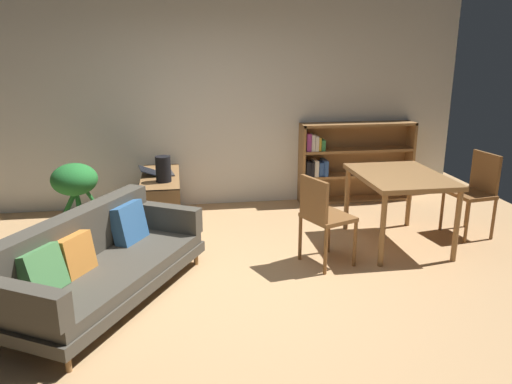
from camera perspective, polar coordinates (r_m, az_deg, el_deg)
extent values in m
plane|color=tan|center=(4.49, -2.82, -11.48)|extent=(8.16, 8.16, 0.00)
cube|color=silver|center=(6.71, -5.53, 9.87)|extent=(6.80, 0.10, 2.70)
cylinder|color=olive|center=(5.06, -6.80, -7.47)|extent=(0.04, 0.04, 0.13)
cylinder|color=olive|center=(3.75, -20.49, -17.68)|extent=(0.04, 0.04, 0.13)
cylinder|color=olive|center=(5.39, -13.28, -6.27)|extent=(0.04, 0.04, 0.13)
cube|color=#474238|center=(4.49, -16.27, -9.68)|extent=(1.69, 2.12, 0.10)
cube|color=#474238|center=(4.45, -16.38, -8.52)|extent=(1.62, 2.04, 0.10)
cube|color=#474238|center=(4.54, -19.79, -4.79)|extent=(1.11, 1.74, 0.42)
cube|color=#474238|center=(5.09, -10.31, -2.81)|extent=(0.74, 0.51, 0.25)
cube|color=#474238|center=(3.77, -25.18, -11.24)|extent=(0.74, 0.51, 0.25)
cube|color=#4C894C|center=(4.09, -23.04, -8.28)|extent=(0.35, 0.40, 0.36)
cube|color=orange|center=(4.32, -19.82, -6.74)|extent=(0.32, 0.37, 0.34)
cube|color=#336093|center=(4.86, -14.19, -3.45)|extent=(0.35, 0.42, 0.39)
cube|color=olive|center=(6.65, -10.52, 0.45)|extent=(0.44, 0.04, 0.62)
cube|color=olive|center=(5.51, -10.77, -2.91)|extent=(0.44, 0.04, 0.62)
cube|color=olive|center=(6.09, -10.60, -1.61)|extent=(0.44, 1.20, 0.04)
cube|color=olive|center=(6.00, -10.77, 1.57)|extent=(0.44, 1.24, 0.04)
cube|color=olive|center=(6.17, -10.49, -3.63)|extent=(0.44, 1.20, 0.04)
cube|color=#333338|center=(6.11, -10.36, 2.13)|extent=(0.25, 0.37, 0.02)
cube|color=black|center=(6.08, -12.17, 2.38)|extent=(0.23, 0.35, 0.08)
cylinder|color=black|center=(5.72, -10.45, 2.57)|extent=(0.17, 0.17, 0.29)
cylinder|color=slate|center=(5.71, -10.48, 3.13)|extent=(0.09, 0.09, 0.01)
cylinder|color=#333338|center=(6.10, -19.37, -3.72)|extent=(0.36, 0.36, 0.20)
cylinder|color=#287A33|center=(5.97, -18.33, -0.36)|extent=(0.32, 0.05, 0.55)
cylinder|color=#287A33|center=(6.09, -19.42, -0.98)|extent=(0.06, 0.20, 0.38)
cylinder|color=#287A33|center=(6.06, -20.37, -1.34)|extent=(0.22, 0.10, 0.35)
cylinder|color=#287A33|center=(5.94, -19.52, -1.46)|extent=(0.08, 0.19, 0.37)
ellipsoid|color=#287A33|center=(5.94, -19.88, 1.36)|extent=(0.51, 0.51, 0.36)
cylinder|color=olive|center=(5.96, 10.24, -0.80)|extent=(0.06, 0.06, 0.74)
cylinder|color=olive|center=(5.03, 14.13, -4.29)|extent=(0.06, 0.06, 0.74)
cylinder|color=olive|center=(6.25, 16.96, -0.45)|extent=(0.06, 0.06, 0.74)
cylinder|color=olive|center=(5.37, 21.76, -3.65)|extent=(0.06, 0.06, 0.74)
cube|color=olive|center=(5.53, 16.01, 1.70)|extent=(0.87, 1.15, 0.05)
cylinder|color=brown|center=(5.30, 8.22, -4.43)|extent=(0.04, 0.04, 0.46)
cylinder|color=brown|center=(5.02, 11.13, -5.78)|extent=(0.04, 0.04, 0.46)
cylinder|color=brown|center=(5.09, 5.02, -5.22)|extent=(0.04, 0.04, 0.46)
cylinder|color=brown|center=(4.80, 7.87, -6.70)|extent=(0.04, 0.04, 0.46)
cube|color=brown|center=(4.96, 8.16, -2.82)|extent=(0.54, 0.56, 0.04)
cube|color=brown|center=(4.79, 6.58, -0.76)|extent=(0.18, 0.38, 0.39)
cylinder|color=brown|center=(5.95, 22.75, -3.23)|extent=(0.04, 0.04, 0.46)
cylinder|color=brown|center=(6.26, 20.29, -2.04)|extent=(0.04, 0.04, 0.46)
cylinder|color=brown|center=(6.18, 25.27, -2.83)|extent=(0.04, 0.04, 0.46)
cylinder|color=brown|center=(6.48, 22.78, -1.70)|extent=(0.04, 0.04, 0.46)
cube|color=brown|center=(6.14, 23.02, -0.20)|extent=(0.46, 0.51, 0.04)
cube|color=brown|center=(6.20, 24.52, 2.06)|extent=(0.10, 0.41, 0.44)
cube|color=olive|center=(6.84, 5.20, 3.14)|extent=(0.04, 0.28, 1.09)
cube|color=olive|center=(7.36, 16.94, 3.44)|extent=(0.04, 0.28, 1.09)
cube|color=olive|center=(6.97, 11.53, 7.52)|extent=(1.58, 0.28, 0.04)
cube|color=olive|center=(7.20, 11.06, -0.77)|extent=(1.58, 0.28, 0.04)
cube|color=olive|center=(7.18, 10.95, 3.53)|extent=(1.54, 0.04, 1.09)
cube|color=olive|center=(7.10, 11.21, 1.95)|extent=(1.54, 0.27, 0.04)
cube|color=olive|center=(7.03, 11.36, 4.69)|extent=(1.54, 0.27, 0.04)
cube|color=#2D5199|center=(6.95, 5.70, -0.10)|extent=(0.07, 0.24, 0.21)
cube|color=#337F47|center=(6.96, 6.21, -0.17)|extent=(0.05, 0.22, 0.19)
cube|color=silver|center=(6.97, 6.66, -0.02)|extent=(0.04, 0.21, 0.22)
cube|color=orange|center=(6.99, 7.12, -0.12)|extent=(0.06, 0.22, 0.19)
cube|color=#337F47|center=(7.00, 7.54, -0.26)|extent=(0.03, 0.18, 0.16)
cube|color=black|center=(6.85, 5.76, 2.69)|extent=(0.06, 0.21, 0.21)
cube|color=black|center=(6.86, 6.23, 2.65)|extent=(0.04, 0.21, 0.19)
cube|color=silver|center=(6.88, 6.67, 2.78)|extent=(0.05, 0.24, 0.22)
cube|color=#2D5199|center=(6.89, 7.25, 2.65)|extent=(0.06, 0.18, 0.19)
cube|color=#2D5199|center=(6.92, 7.72, 2.79)|extent=(0.06, 0.23, 0.21)
cube|color=#993884|center=(6.76, 5.88, 5.65)|extent=(0.06, 0.17, 0.23)
cube|color=silver|center=(6.79, 6.31, 5.62)|extent=(0.04, 0.21, 0.22)
cube|color=silver|center=(6.81, 6.70, 5.56)|extent=(0.05, 0.23, 0.20)
cube|color=gold|center=(6.81, 7.09, 5.45)|extent=(0.03, 0.17, 0.18)
cube|color=#337F47|center=(6.83, 7.48, 5.33)|extent=(0.05, 0.18, 0.15)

